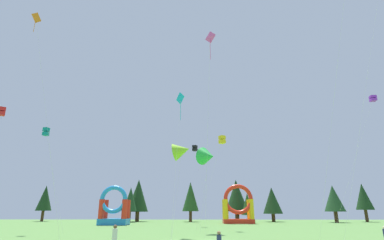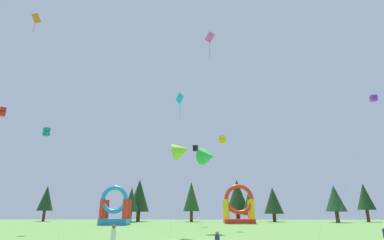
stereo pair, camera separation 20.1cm
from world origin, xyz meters
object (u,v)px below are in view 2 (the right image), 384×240
object	(u,v)px
kite_lime_delta	(182,151)
inflatable_orange_dome	(239,208)
kite_black_box	(195,148)
kite_red_box	(2,112)
kite_teal_box	(47,132)
person_left_edge	(113,237)
kite_purple_box	(374,98)
inflatable_red_slide	(115,210)
kite_yellow_box	(222,140)
kite_pink_diamond	(209,40)
kite_cyan_diamond	(181,100)
kite_green_delta	(208,156)
kite_orange_diamond	(36,22)

from	to	relation	value
kite_lime_delta	inflatable_orange_dome	size ratio (longest dim) A/B	1.31
kite_black_box	kite_red_box	bearing A→B (deg)	-129.45
kite_teal_box	person_left_edge	world-z (taller)	kite_teal_box
kite_black_box	kite_purple_box	world-z (taller)	kite_purple_box
kite_teal_box	inflatable_red_slide	xyz separation A→B (m)	(4.44, 19.38, -9.93)
kite_yellow_box	kite_red_box	size ratio (longest dim) A/B	1.03
kite_pink_diamond	kite_red_box	xyz separation A→B (m)	(-22.00, 4.85, -5.37)
kite_cyan_diamond	person_left_edge	distance (m)	14.47
kite_pink_diamond	kite_black_box	bearing A→B (deg)	93.32
kite_pink_diamond	kite_black_box	world-z (taller)	kite_pink_diamond
person_left_edge	inflatable_orange_dome	distance (m)	45.55
kite_teal_box	kite_green_delta	world-z (taller)	kite_teal_box
kite_green_delta	person_left_edge	distance (m)	21.11
kite_orange_diamond	kite_lime_delta	size ratio (longest dim) A/B	2.04
kite_teal_box	kite_cyan_diamond	xyz separation A→B (m)	(18.45, -10.23, 0.40)
kite_yellow_box	kite_purple_box	world-z (taller)	kite_purple_box
kite_purple_box	kite_yellow_box	bearing A→B (deg)	172.13
kite_green_delta	kite_black_box	world-z (taller)	kite_black_box
kite_purple_box	kite_red_box	bearing A→B (deg)	-166.03
person_left_edge	inflatable_red_slide	distance (m)	38.59
kite_yellow_box	inflatable_orange_dome	distance (m)	21.90
kite_lime_delta	kite_green_delta	bearing A→B (deg)	59.33
inflatable_orange_dome	inflatable_red_slide	xyz separation A→B (m)	(-23.83, -6.38, -0.39)
kite_teal_box	kite_red_box	size ratio (longest dim) A/B	0.99
kite_orange_diamond	person_left_edge	bearing A→B (deg)	-23.85
kite_orange_diamond	kite_yellow_box	bearing A→B (deg)	45.92
kite_pink_diamond	kite_teal_box	bearing A→B (deg)	149.05
kite_green_delta	kite_cyan_diamond	bearing A→B (deg)	-104.96
kite_red_box	kite_purple_box	bearing A→B (deg)	13.97
kite_teal_box	kite_purple_box	world-z (taller)	kite_purple_box
kite_green_delta	kite_pink_diamond	bearing A→B (deg)	-90.54
kite_pink_diamond	kite_lime_delta	xyz separation A→B (m)	(-2.98, 8.10, -9.01)
kite_red_box	kite_lime_delta	xyz separation A→B (m)	(19.03, 3.25, -3.64)
kite_cyan_diamond	kite_black_box	bearing A→B (deg)	87.76
kite_purple_box	inflatable_orange_dome	distance (m)	32.09
kite_black_box	kite_lime_delta	xyz separation A→B (m)	(-1.27, -21.41, -4.64)
kite_red_box	inflatable_red_slide	bearing A→B (deg)	79.15
kite_purple_box	inflatable_orange_dome	xyz separation A→B (m)	(-17.61, 22.03, -15.32)
kite_lime_delta	kite_pink_diamond	bearing A→B (deg)	-69.81
kite_teal_box	kite_pink_diamond	bearing A→B (deg)	-30.95
kite_pink_diamond	inflatable_orange_dome	distance (m)	41.93
kite_purple_box	inflatable_red_slide	size ratio (longest dim) A/B	2.67
kite_teal_box	inflatable_orange_dome	world-z (taller)	kite_teal_box
kite_cyan_diamond	inflatable_red_slide	xyz separation A→B (m)	(-14.01, 29.61, -10.33)
inflatable_red_slide	kite_purple_box	bearing A→B (deg)	-20.69
kite_green_delta	kite_lime_delta	xyz separation A→B (m)	(-3.10, -5.23, -0.28)
kite_pink_diamond	person_left_edge	size ratio (longest dim) A/B	10.40
kite_orange_diamond	kite_black_box	bearing A→B (deg)	63.36
kite_cyan_diamond	inflatable_red_slide	distance (m)	34.35
kite_yellow_box	inflatable_red_slide	size ratio (longest dim) A/B	1.93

